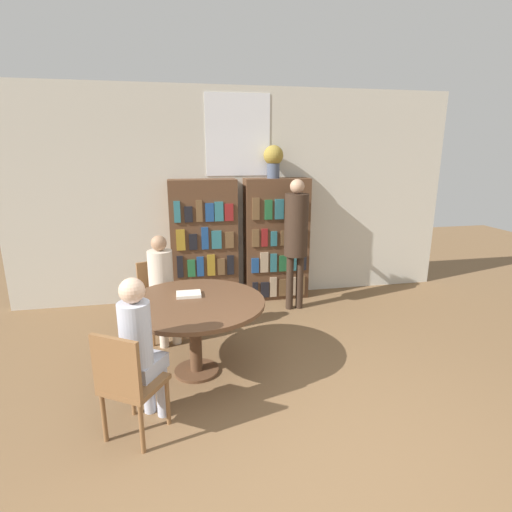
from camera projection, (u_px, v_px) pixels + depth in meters
name	position (u px, v px, depth m)	size (l,w,h in m)	color
ground_plane	(325.00, 481.00, 2.68)	(16.00, 16.00, 0.00)	brown
wall_back	(238.00, 196.00, 5.76)	(6.40, 0.07, 3.00)	beige
bookshelf_left	(204.00, 243.00, 5.64)	(0.93, 0.34, 1.77)	brown
bookshelf_right	(276.00, 240.00, 5.84)	(0.93, 0.34, 1.77)	brown
flower_vase	(273.00, 159.00, 5.53)	(0.27, 0.27, 0.45)	#475166
reading_table	(194.00, 312.00, 3.83)	(1.36, 1.36, 0.76)	brown
chair_near_camera	(127.00, 381.00, 2.95)	(0.55, 0.55, 0.90)	brown
chair_left_side	(158.00, 295.00, 4.69)	(0.52, 0.52, 0.90)	brown
seated_reader_left	(162.00, 282.00, 4.50)	(0.38, 0.41, 1.24)	beige
seated_reader_right	(140.00, 344.00, 3.06)	(0.37, 0.40, 1.26)	#B2B7C6
librarian_standing	(296.00, 231.00, 5.33)	(0.32, 0.59, 1.79)	#332319
open_book_on_table	(189.00, 294.00, 3.95)	(0.24, 0.18, 0.03)	silver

